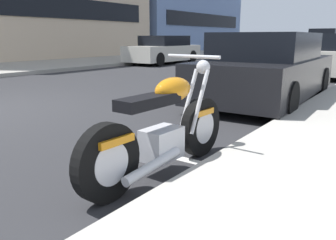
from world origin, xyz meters
name	(u,v)px	position (x,y,z in m)	size (l,w,h in m)	color
sidewalk_far_curb	(129,59)	(12.00, 7.13, 0.07)	(120.00, 5.00, 0.14)	gray
parking_stall_stripe	(159,153)	(0.00, -4.03, 0.00)	(0.12, 2.20, 0.01)	silver
parked_motorcycle	(163,131)	(-0.44, -4.41, 0.43)	(2.05, 0.62, 1.12)	black
parked_car_across_street	(268,69)	(3.94, -3.85, 0.65)	(4.47, 1.94, 1.38)	black
parked_car_mid_block	(322,56)	(9.76, -3.67, 0.66)	(4.09, 2.01, 1.40)	beige
crossing_truck	(333,42)	(27.89, -0.70, 0.91)	(2.06, 5.23, 1.96)	#B7B7BC
car_opposite_curb	(164,50)	(11.08, 3.97, 0.65)	(4.46, 1.84, 1.36)	beige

